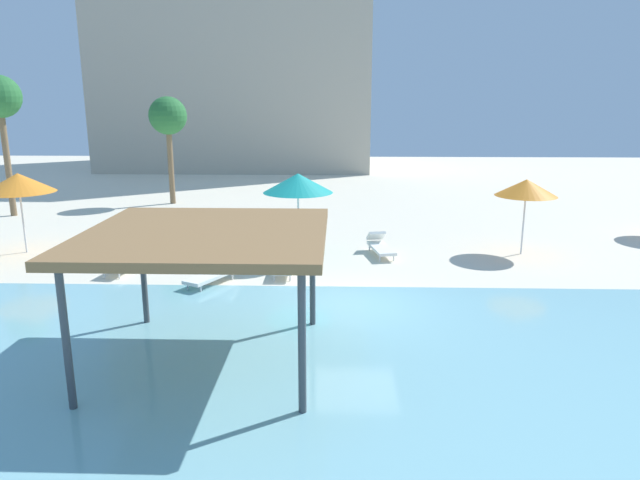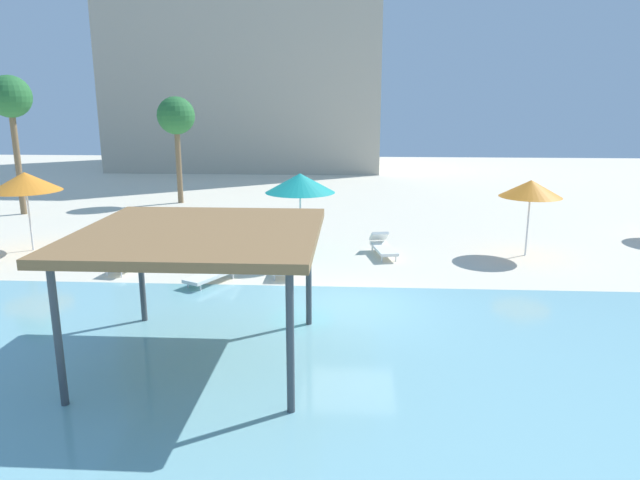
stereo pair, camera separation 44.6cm
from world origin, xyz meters
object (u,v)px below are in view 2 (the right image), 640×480
beach_umbrella_teal_2 (300,183)px  lounge_chair_6 (235,243)px  beach_umbrella_orange_1 (25,182)px  lounge_chair_4 (383,246)px  lounge_chair_1 (129,259)px  lounge_chair_2 (215,272)px  palm_tree_1 (176,118)px  shade_pavilion (199,237)px  beach_umbrella_orange_3 (531,189)px  lounge_chair_3 (285,262)px  palm_tree_0 (10,100)px

beach_umbrella_teal_2 → lounge_chair_6: beach_umbrella_teal_2 is taller
beach_umbrella_orange_1 → lounge_chair_4: (12.56, 0.08, -2.16)m
lounge_chair_1 → lounge_chair_2: (3.08, -1.24, 0.00)m
lounge_chair_4 → palm_tree_1: 14.65m
palm_tree_1 → lounge_chair_2: bearing=-69.6°
lounge_chair_4 → palm_tree_1: bearing=-145.5°
shade_pavilion → beach_umbrella_orange_3: 12.71m
beach_umbrella_orange_1 → lounge_chair_3: (9.41, -2.18, -2.16)m
lounge_chair_2 → lounge_chair_3: (1.98, 1.15, 0.00)m
lounge_chair_4 → lounge_chair_6: same height
lounge_chair_6 → palm_tree_1: (-4.85, 9.78, 4.03)m
lounge_chair_1 → palm_tree_1: bearing=-162.6°
beach_umbrella_orange_3 → lounge_chair_6: bearing=-179.0°
beach_umbrella_orange_3 → lounge_chair_2: bearing=-160.1°
beach_umbrella_orange_1 → beach_umbrella_orange_3: bearing=1.1°
palm_tree_0 → palm_tree_1: (6.54, 3.42, -0.88)m
lounge_chair_1 → beach_umbrella_orange_1: bearing=-107.1°
lounge_chair_6 → palm_tree_0: (-11.39, 6.36, 4.92)m
lounge_chair_3 → lounge_chair_6: 3.12m
beach_umbrella_teal_2 → beach_umbrella_orange_3: bearing=6.7°
shade_pavilion → lounge_chair_3: size_ratio=2.49×
beach_umbrella_teal_2 → palm_tree_1: 12.90m
lounge_chair_3 → palm_tree_1: size_ratio=0.35×
beach_umbrella_orange_1 → lounge_chair_3: bearing=-13.1°
lounge_chair_6 → lounge_chair_2: bearing=-4.1°
beach_umbrella_orange_3 → lounge_chair_1: 13.56m
palm_tree_1 → beach_umbrella_orange_1: bearing=-104.1°
shade_pavilion → palm_tree_1: size_ratio=0.88×
palm_tree_0 → beach_umbrella_teal_2: bearing=-27.2°
beach_umbrella_teal_2 → lounge_chair_3: beach_umbrella_teal_2 is taller
shade_pavilion → lounge_chair_4: (4.10, 8.64, -2.32)m
lounge_chair_1 → lounge_chair_2: same height
beach_umbrella_orange_1 → palm_tree_0: bearing=121.9°
lounge_chair_4 → palm_tree_0: (-16.61, 6.43, 4.92)m
shade_pavilion → beach_umbrella_orange_3: shade_pavilion is taller
beach_umbrella_teal_2 → lounge_chair_3: size_ratio=1.54×
beach_umbrella_orange_1 → lounge_chair_4: beach_umbrella_orange_1 is taller
beach_umbrella_teal_2 → lounge_chair_2: (-2.31, -2.75, -2.27)m
beach_umbrella_orange_1 → lounge_chair_2: bearing=-24.2°
shade_pavilion → beach_umbrella_teal_2: beach_umbrella_teal_2 is taller
lounge_chair_4 → palm_tree_0: bearing=-122.3°
beach_umbrella_teal_2 → palm_tree_0: palm_tree_0 is taller
lounge_chair_1 → lounge_chair_4: bearing=113.4°
lounge_chair_4 → palm_tree_0: palm_tree_0 is taller
shade_pavilion → lounge_chair_2: bearing=101.2°
shade_pavilion → lounge_chair_1: (-4.12, 6.47, -2.32)m
beach_umbrella_teal_2 → palm_tree_1: size_ratio=0.54×
shade_pavilion → beach_umbrella_orange_1: beach_umbrella_orange_1 is taller
lounge_chair_6 → palm_tree_0: 13.94m
lounge_chair_1 → lounge_chair_2: 3.33m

